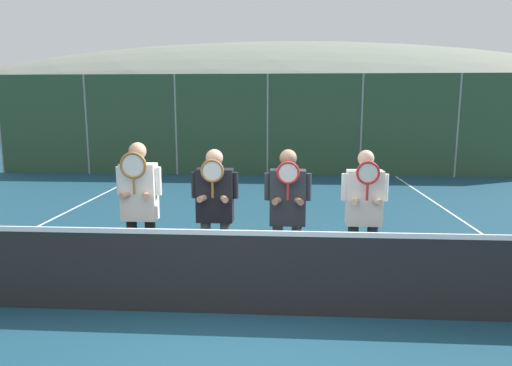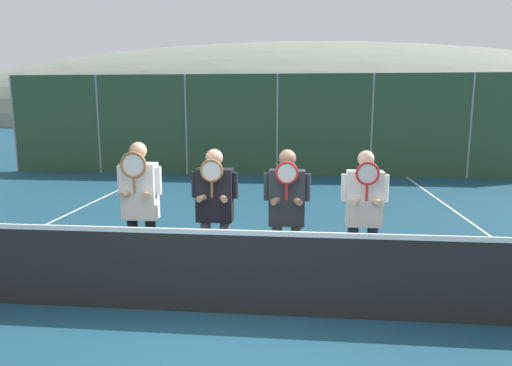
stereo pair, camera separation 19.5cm
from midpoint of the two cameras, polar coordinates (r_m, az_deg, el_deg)
The scene contains 14 objects.
ground_plane at distance 5.26m, azimuth -2.24°, elevation -15.96°, with size 120.00×120.00×0.00m, color navy.
hill_distant at distance 65.90m, azimuth 5.09°, elevation 7.90°, with size 104.41×58.00×20.30m.
clubhouse_building at distance 23.59m, azimuth 4.44°, elevation 8.75°, with size 15.29×5.50×3.60m.
fence_back at distance 14.60m, azimuth 3.05°, elevation 7.21°, with size 17.79×0.06×3.21m.
tennis_net at distance 5.07m, azimuth -2.28°, elevation -10.92°, with size 11.00×0.09×1.06m.
court_line_left_sideline at distance 9.32m, azimuth -25.35°, elevation -5.28°, with size 0.05×16.00×0.01m, color white.
court_line_right_sideline at distance 8.73m, azimuth 28.74°, elevation -6.56°, with size 0.05×16.00×0.01m, color white.
player_leftmost at distance 5.79m, azimuth -13.35°, elevation -2.42°, with size 0.56×0.34×1.84m.
player_center_left at distance 5.72m, azimuth -4.19°, elevation -2.82°, with size 0.59×0.34×1.74m.
player_center_right at distance 5.52m, azimuth 4.88°, elevation -3.34°, with size 0.56×0.34×1.76m.
player_rightmost at distance 5.65m, azimuth 14.30°, elevation -3.42°, with size 0.56×0.34×1.75m.
car_far_left at distance 18.01m, azimuth -13.41°, elevation 5.34°, with size 4.35×1.95×1.85m.
car_left_of_center at distance 17.45m, azimuth 2.08°, elevation 5.31°, with size 4.29×1.97×1.74m.
car_center at distance 17.81m, azimuth 17.98°, elevation 5.07°, with size 4.54×2.05×1.85m.
Camera 2 is at (0.76, -4.68, 2.30)m, focal length 32.00 mm.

